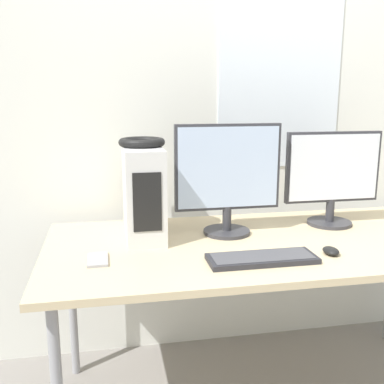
% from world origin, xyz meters
% --- Properties ---
extents(wall_back, '(8.00, 0.07, 2.70)m').
position_xyz_m(wall_back, '(0.00, 1.00, 1.35)').
color(wall_back, silver).
rests_on(wall_back, ground_plane).
extents(desk, '(1.91, 0.87, 0.77)m').
position_xyz_m(desk, '(0.00, 0.44, 0.72)').
color(desk, '#D1BA8E').
rests_on(desk, ground_plane).
extents(pc_tower, '(0.16, 0.41, 0.40)m').
position_xyz_m(pc_tower, '(-0.53, 0.62, 0.97)').
color(pc_tower, silver).
rests_on(pc_tower, desk).
extents(headphones, '(0.20, 0.20, 0.04)m').
position_xyz_m(headphones, '(-0.53, 0.62, 1.18)').
color(headphones, black).
rests_on(headphones, pc_tower).
extents(monitor_main, '(0.47, 0.21, 0.49)m').
position_xyz_m(monitor_main, '(-0.16, 0.57, 1.03)').
color(monitor_main, '#333338').
rests_on(monitor_main, desk).
extents(monitor_right_near, '(0.47, 0.21, 0.45)m').
position_xyz_m(monitor_right_near, '(0.37, 0.61, 1.01)').
color(monitor_right_near, '#333338').
rests_on(monitor_right_near, desk).
extents(keyboard, '(0.41, 0.15, 0.02)m').
position_xyz_m(keyboard, '(-0.12, 0.21, 0.78)').
color(keyboard, '#28282D').
rests_on(keyboard, desk).
extents(mouse, '(0.06, 0.08, 0.03)m').
position_xyz_m(mouse, '(0.18, 0.23, 0.78)').
color(mouse, black).
rests_on(mouse, desk).
extents(cell_phone, '(0.08, 0.15, 0.01)m').
position_xyz_m(cell_phone, '(-0.73, 0.33, 0.77)').
color(cell_phone, '#99999E').
rests_on(cell_phone, desk).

